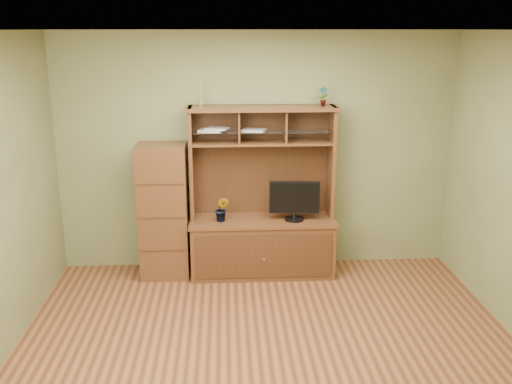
{
  "coord_description": "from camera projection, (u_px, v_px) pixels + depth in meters",
  "views": [
    {
      "loc": [
        -0.36,
        -4.36,
        2.71
      ],
      "look_at": [
        -0.05,
        1.2,
        1.11
      ],
      "focal_mm": 40.0,
      "sensor_mm": 36.0,
      "label": 1
    }
  ],
  "objects": [
    {
      "name": "media_hutch",
      "position": [
        262.0,
        229.0,
        6.47
      ],
      "size": [
        1.66,
        0.61,
        1.9
      ],
      "color": "#422512",
      "rests_on": "room"
    },
    {
      "name": "monitor",
      "position": [
        295.0,
        200.0,
        6.3
      ],
      "size": [
        0.56,
        0.22,
        0.44
      ],
      "rotation": [
        0.0,
        0.0,
        -0.1
      ],
      "color": "black",
      "rests_on": "media_hutch"
    },
    {
      "name": "reed_diffuser",
      "position": [
        201.0,
        97.0,
        6.09
      ],
      "size": [
        0.06,
        0.06,
        0.28
      ],
      "color": "silver",
      "rests_on": "media_hutch"
    },
    {
      "name": "side_cabinet",
      "position": [
        164.0,
        211.0,
        6.35
      ],
      "size": [
        0.54,
        0.49,
        1.5
      ],
      "color": "#422512",
      "rests_on": "room"
    },
    {
      "name": "magazines",
      "position": [
        227.0,
        130.0,
        6.21
      ],
      "size": [
        0.76,
        0.25,
        0.04
      ],
      "color": "silver",
      "rests_on": "media_hutch"
    },
    {
      "name": "top_plant",
      "position": [
        323.0,
        96.0,
        6.16
      ],
      "size": [
        0.12,
        0.08,
        0.22
      ],
      "primitive_type": "imported",
      "rotation": [
        0.0,
        0.0,
        -0.07
      ],
      "color": "#345F21",
      "rests_on": "media_hutch"
    },
    {
      "name": "orchid_plant",
      "position": [
        222.0,
        209.0,
        6.29
      ],
      "size": [
        0.19,
        0.17,
        0.29
      ],
      "primitive_type": "imported",
      "rotation": [
        0.0,
        0.0,
        -0.32
      ],
      "color": "#2D5C1F",
      "rests_on": "media_hutch"
    },
    {
      "name": "room",
      "position": [
        271.0,
        204.0,
        4.58
      ],
      "size": [
        4.54,
        4.04,
        2.74
      ],
      "color": "#502A16",
      "rests_on": "ground"
    }
  ]
}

